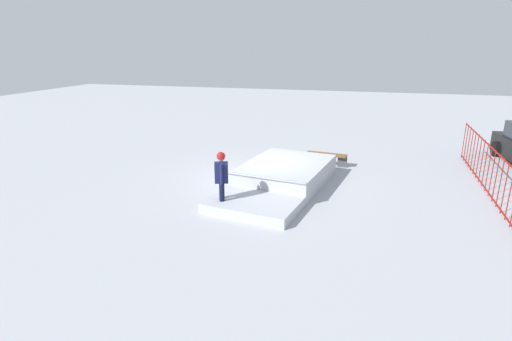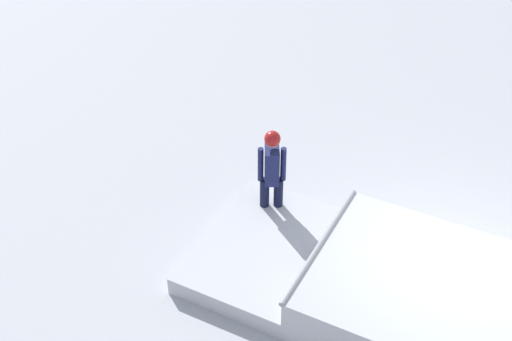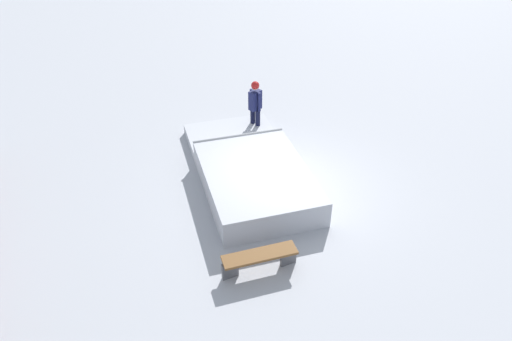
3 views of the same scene
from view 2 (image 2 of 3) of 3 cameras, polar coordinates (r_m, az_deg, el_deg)
name	(u,v)px [view 2 (image 2 of 3)]	position (r m, az deg, el deg)	size (l,w,h in m)	color
ground_plane	(456,283)	(10.55, 16.46, -9.08)	(60.00, 60.00, 0.00)	#A8AAB2
skate_ramp	(407,294)	(9.79, 12.58, -10.07)	(5.74, 3.42, 0.74)	#B0B3BB
skater	(272,170)	(10.52, 1.34, 0.03)	(0.42, 0.43, 1.73)	black
skateboard	(271,231)	(10.83, 1.27, -5.12)	(0.42, 0.82, 0.09)	#593314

